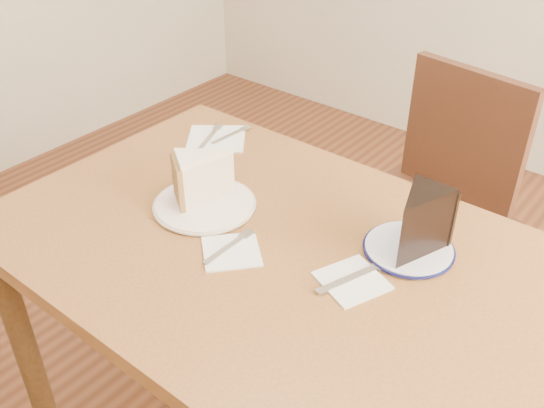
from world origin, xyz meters
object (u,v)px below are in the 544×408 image
at_px(carrot_cake, 207,178).
at_px(chair_far, 426,211).
at_px(table, 271,278).
at_px(plate_navy, 409,249).
at_px(chocolate_cake, 416,228).
at_px(plate_cream, 205,205).

bearing_deg(carrot_cake, chair_far, 100.70).
bearing_deg(chair_far, table, 93.44).
relative_size(chair_far, carrot_cake, 7.25).
relative_size(table, plate_navy, 6.70).
bearing_deg(plate_navy, carrot_cake, -164.34).
height_order(carrot_cake, chocolate_cake, chocolate_cake).
bearing_deg(carrot_cake, plate_cream, -36.66).
bearing_deg(chocolate_cake, plate_navy, -45.25).
height_order(table, chair_far, chair_far).
bearing_deg(chair_far, chocolate_cake, 119.06).
relative_size(chair_far, chocolate_cake, 6.80).
relative_size(chair_far, plate_cream, 4.05).
relative_size(plate_cream, chocolate_cake, 1.68).
bearing_deg(plate_navy, table, -146.92).
distance_m(chair_far, plate_cream, 0.74).
bearing_deg(table, plate_cream, 177.41).
xyz_separation_m(carrot_cake, chocolate_cake, (0.46, 0.11, 0.01)).
xyz_separation_m(chair_far, plate_cream, (-0.26, -0.65, 0.25)).
bearing_deg(plate_cream, plate_navy, 18.39).
xyz_separation_m(chair_far, plate_navy, (0.18, -0.50, 0.25)).
bearing_deg(plate_navy, chocolate_cake, -45.58).
distance_m(chair_far, carrot_cake, 0.75).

